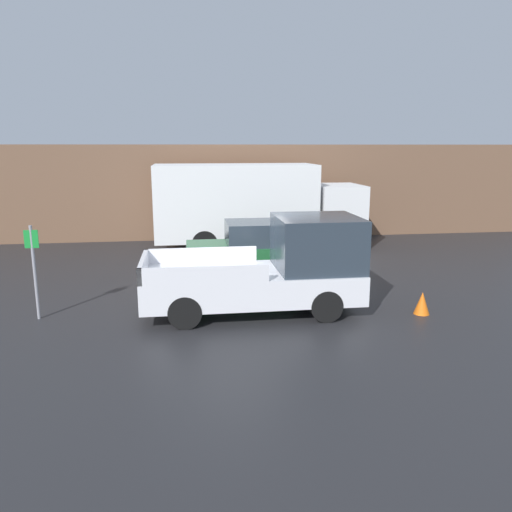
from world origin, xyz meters
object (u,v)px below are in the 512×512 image
object	(u,v)px
pickup_truck	(274,269)
traffic_cone	(422,303)
delivery_truck	(253,204)
parking_sign	(34,267)
car	(266,248)

from	to	relation	value
pickup_truck	traffic_cone	xyz separation A→B (m)	(3.38, -0.74, -0.75)
pickup_truck	delivery_truck	size ratio (longest dim) A/B	0.65
parking_sign	traffic_cone	xyz separation A→B (m)	(8.77, -0.88, -0.95)
pickup_truck	car	distance (m)	3.48
delivery_truck	parking_sign	bearing A→B (deg)	-129.04
pickup_truck	car	bearing A→B (deg)	84.04
car	traffic_cone	distance (m)	5.20
pickup_truck	car	size ratio (longest dim) A/B	1.07
pickup_truck	parking_sign	size ratio (longest dim) A/B	2.34
traffic_cone	car	bearing A→B (deg)	125.71
pickup_truck	parking_sign	bearing A→B (deg)	178.51
car	parking_sign	xyz separation A→B (m)	(-5.75, -3.32, 0.40)
car	delivery_truck	xyz separation A→B (m)	(0.11, 3.91, 0.90)
delivery_truck	parking_sign	xyz separation A→B (m)	(-5.86, -7.23, -0.50)
pickup_truck	parking_sign	xyz separation A→B (m)	(-5.39, 0.14, 0.20)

